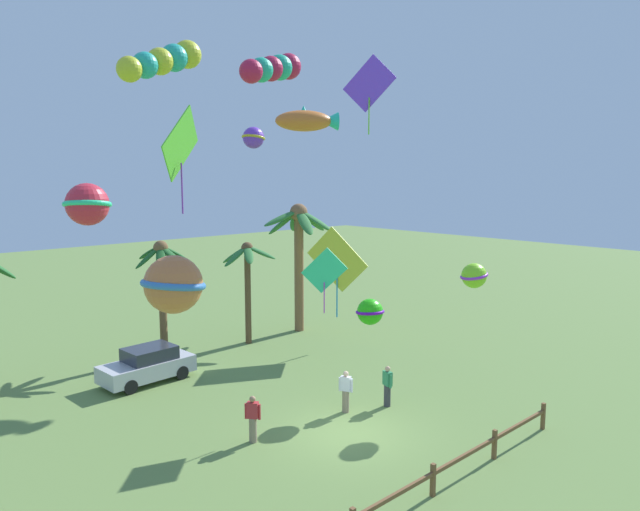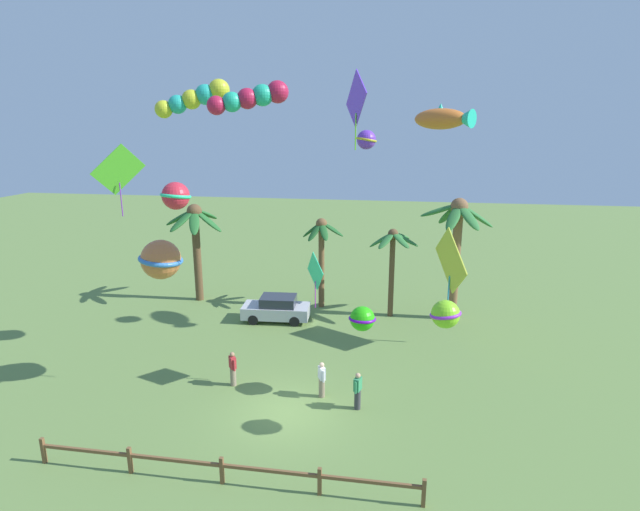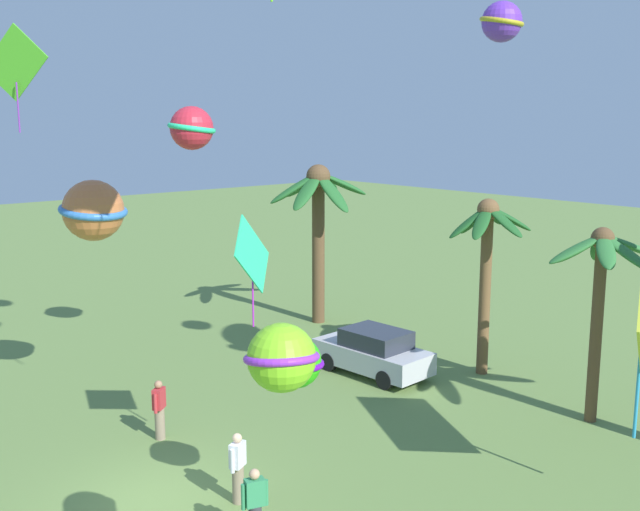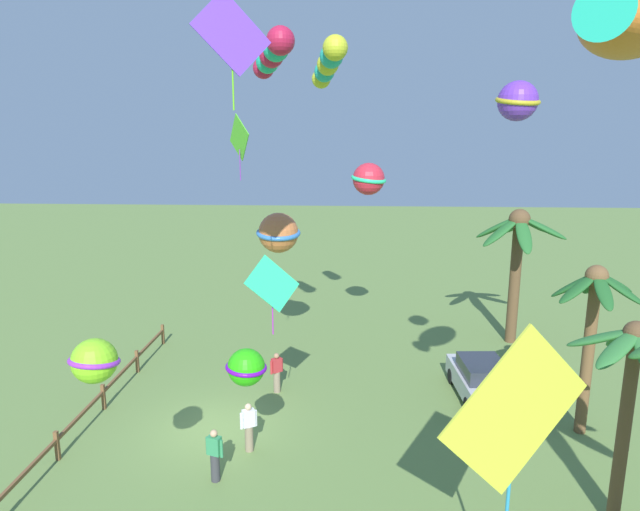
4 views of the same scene
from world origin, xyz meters
TOP-DOWN VIEW (x-y plane):
  - ground_plane at (0.00, 0.00)m, footprint 120.00×120.00m
  - palm_tree_0 at (-0.50, 12.23)m, footprint 2.74×2.83m
  - palm_tree_1 at (-8.74, 12.24)m, footprint 3.88×3.98m
  - palm_tree_3 at (3.88, 11.29)m, footprint 2.95×2.83m
  - rail_fence at (-1.13, -4.31)m, footprint 12.80×0.12m
  - parked_car_0 at (-2.75, 9.45)m, footprint 4.00×1.94m
  - spectator_0 at (2.78, 0.73)m, footprint 0.34×0.53m
  - spectator_1 at (1.21, 1.42)m, footprint 0.38×0.50m
  - spectator_2 at (-2.82, 1.75)m, footprint 0.42×0.45m
  - kite_diamond_0 at (0.81, 2.18)m, footprint 0.94×1.56m
  - kite_ball_1 at (-5.66, 1.52)m, footprint 2.16×2.15m
  - kite_tube_2 at (-1.63, 1.97)m, footprint 2.98×1.66m
  - kite_ball_3 at (-6.56, 5.24)m, footprint 2.04×2.04m
  - kite_tube_4 at (-4.60, 3.63)m, footprint 3.09×1.43m
  - kite_diamond_5 at (-6.20, -0.10)m, footprint 1.64×1.13m
  - kite_ball_6 at (5.84, -0.95)m, footprint 1.45×1.45m
  - kite_ball_7 at (2.37, 8.56)m, footprint 1.33×1.33m
  - kite_fish_8 at (6.15, 9.15)m, footprint 3.29×2.81m
  - kite_diamond_9 at (6.83, 7.66)m, footprint 1.35×3.11m
  - kite_ball_10 at (2.84, 1.72)m, footprint 1.30×1.31m
  - kite_diamond_11 at (2.44, 1.53)m, footprint 0.92×1.84m

SIDE VIEW (x-z plane):
  - ground_plane at x=0.00m, z-range 0.00..0.00m
  - rail_fence at x=-1.13m, z-range 0.12..1.07m
  - parked_car_0 at x=-2.75m, z-range 0.00..1.51m
  - spectator_0 at x=2.78m, z-range 0.02..1.61m
  - spectator_1 at x=1.21m, z-range 0.02..1.61m
  - spectator_2 at x=-2.82m, z-range 0.02..1.61m
  - kite_ball_10 at x=2.84m, z-range 3.02..4.04m
  - palm_tree_3 at x=3.88m, z-range 1.42..6.81m
  - palm_tree_0 at x=-0.50m, z-range 1.33..7.05m
  - kite_diamond_9 at x=6.83m, z-range 2.17..6.85m
  - palm_tree_1 at x=-8.74m, z-range 1.55..7.95m
  - kite_ball_6 at x=5.84m, z-range 4.46..5.44m
  - kite_diamond_0 at x=0.81m, z-range 4.05..6.54m
  - kite_ball_1 at x=-5.66m, z-range 4.89..6.56m
  - kite_ball_3 at x=-6.56m, z-range 7.22..8.57m
  - kite_diamond_5 at x=-6.20m, z-range 8.19..10.90m
  - kite_ball_7 at x=2.37m, z-range 10.01..10.98m
  - kite_fish_8 at x=6.15m, z-range 10.88..12.17m
  - kite_diamond_11 at x=2.44m, z-range 10.65..13.48m
  - kite_tube_2 at x=-1.63m, z-range 11.55..12.86m
  - kite_tube_4 at x=-4.60m, z-range 11.49..13.11m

